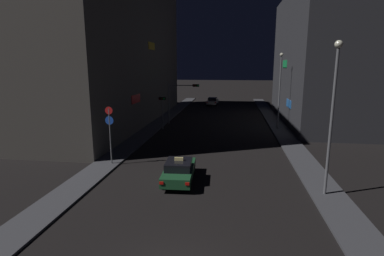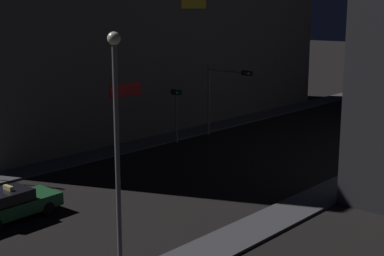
{
  "view_description": "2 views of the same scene",
  "coord_description": "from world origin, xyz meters",
  "px_view_note": "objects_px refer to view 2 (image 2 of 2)",
  "views": [
    {
      "loc": [
        1.88,
        -8.56,
        7.34
      ],
      "look_at": [
        -1.48,
        16.37,
        2.12
      ],
      "focal_mm": 28.17,
      "sensor_mm": 36.0,
      "label": 1
    },
    {
      "loc": [
        20.72,
        -2.94,
        9.32
      ],
      "look_at": [
        0.18,
        20.02,
        2.81
      ],
      "focal_mm": 52.94,
      "sensor_mm": 36.0,
      "label": 2
    }
  ],
  "objects_px": {
    "traffic_light_left_kerb": "(176,104)",
    "street_lamp_far_block": "(369,83)",
    "street_lamp_near_block": "(117,138)",
    "traffic_light_overhead": "(224,87)",
    "taxi": "(10,204)",
    "far_car": "(374,101)"
  },
  "relations": [
    {
      "from": "street_lamp_near_block",
      "to": "taxi",
      "type": "bearing_deg",
      "value": 172.98
    },
    {
      "from": "taxi",
      "to": "traffic_light_left_kerb",
      "type": "relative_size",
      "value": 1.17
    },
    {
      "from": "traffic_light_left_kerb",
      "to": "street_lamp_near_block",
      "type": "distance_m",
      "value": 21.82
    },
    {
      "from": "far_car",
      "to": "street_lamp_near_block",
      "type": "xyz_separation_m",
      "value": [
        9.13,
        -39.85,
        4.57
      ]
    },
    {
      "from": "traffic_light_overhead",
      "to": "street_lamp_far_block",
      "type": "bearing_deg",
      "value": -9.58
    },
    {
      "from": "far_car",
      "to": "traffic_light_left_kerb",
      "type": "distance_m",
      "value": 23.37
    },
    {
      "from": "traffic_light_left_kerb",
      "to": "street_lamp_far_block",
      "type": "height_order",
      "value": "street_lamp_far_block"
    },
    {
      "from": "taxi",
      "to": "street_lamp_near_block",
      "type": "bearing_deg",
      "value": -7.02
    },
    {
      "from": "traffic_light_overhead",
      "to": "far_car",
      "type": "bearing_deg",
      "value": 81.62
    },
    {
      "from": "street_lamp_near_block",
      "to": "traffic_light_overhead",
      "type": "bearing_deg",
      "value": 120.28
    },
    {
      "from": "traffic_light_left_kerb",
      "to": "street_lamp_far_block",
      "type": "bearing_deg",
      "value": 6.52
    },
    {
      "from": "taxi",
      "to": "street_lamp_near_block",
      "type": "height_order",
      "value": "street_lamp_near_block"
    },
    {
      "from": "taxi",
      "to": "traffic_light_overhead",
      "type": "xyz_separation_m",
      "value": [
        -3.29,
        19.44,
        3.01
      ]
    },
    {
      "from": "far_car",
      "to": "traffic_light_overhead",
      "type": "distance_m",
      "value": 19.78
    },
    {
      "from": "street_lamp_far_block",
      "to": "far_car",
      "type": "bearing_deg",
      "value": 112.93
    },
    {
      "from": "far_car",
      "to": "traffic_light_left_kerb",
      "type": "height_order",
      "value": "traffic_light_left_kerb"
    },
    {
      "from": "traffic_light_overhead",
      "to": "street_lamp_far_block",
      "type": "xyz_separation_m",
      "value": [
        11.88,
        -2.01,
        1.52
      ]
    },
    {
      "from": "far_car",
      "to": "street_lamp_far_block",
      "type": "distance_m",
      "value": 23.62
    },
    {
      "from": "taxi",
      "to": "street_lamp_far_block",
      "type": "height_order",
      "value": "street_lamp_far_block"
    },
    {
      "from": "far_car",
      "to": "street_lamp_near_block",
      "type": "distance_m",
      "value": 41.13
    },
    {
      "from": "street_lamp_near_block",
      "to": "street_lamp_far_block",
      "type": "distance_m",
      "value": 18.5
    },
    {
      "from": "traffic_light_left_kerb",
      "to": "street_lamp_far_block",
      "type": "xyz_separation_m",
      "value": [
        13.38,
        1.53,
        2.5
      ]
    }
  ]
}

